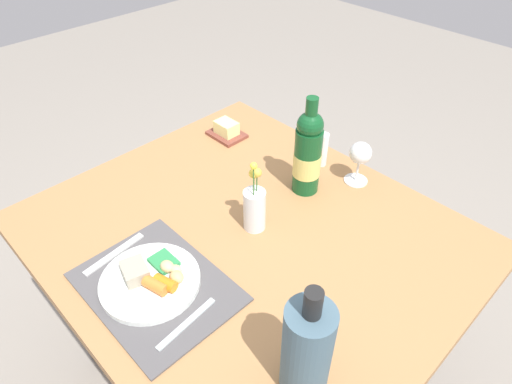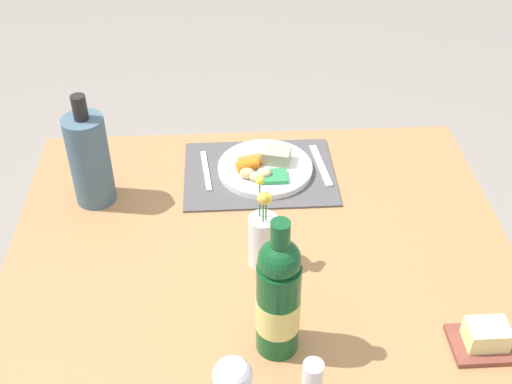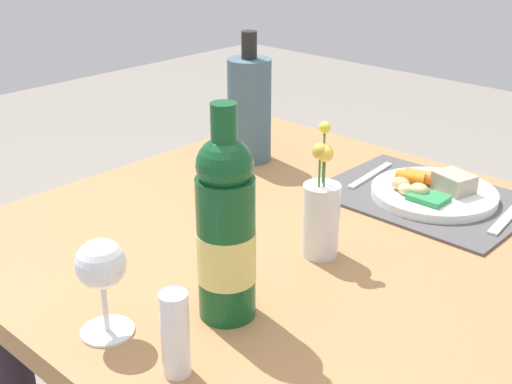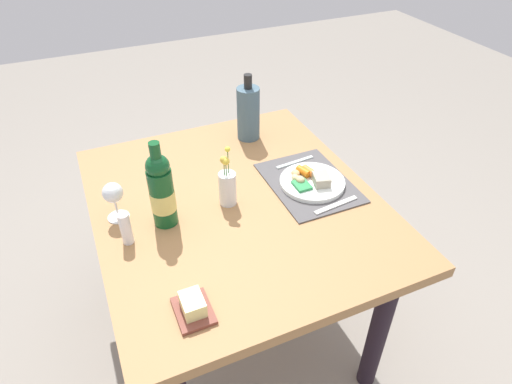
{
  "view_description": "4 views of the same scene",
  "coord_description": "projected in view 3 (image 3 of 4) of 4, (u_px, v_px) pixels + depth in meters",
  "views": [
    {
      "loc": [
        0.67,
        -0.62,
        1.65
      ],
      "look_at": [
        -0.04,
        0.07,
        0.84
      ],
      "focal_mm": 31.4,
      "sensor_mm": 36.0,
      "label": 1
    },
    {
      "loc": [
        0.08,
        1.08,
        1.78
      ],
      "look_at": [
        0.01,
        -0.08,
        0.87
      ],
      "focal_mm": 45.63,
      "sensor_mm": 36.0,
      "label": 2
    },
    {
      "loc": [
        -0.61,
        0.84,
        1.31
      ],
      "look_at": [
        0.09,
        0.09,
        0.86
      ],
      "focal_mm": 47.34,
      "sensor_mm": 36.0,
      "label": 3
    },
    {
      "loc": [
        -1.19,
        0.44,
        1.77
      ],
      "look_at": [
        -0.05,
        -0.06,
        0.81
      ],
      "focal_mm": 30.98,
      "sensor_mm": 36.0,
      "label": 4
    }
  ],
  "objects": [
    {
      "name": "knife",
      "position": [
        370.0,
        175.0,
        1.46
      ],
      "size": [
        0.03,
        0.17,
        0.0
      ],
      "primitive_type": "cube",
      "rotation": [
        0.0,
        0.0,
        0.1
      ],
      "color": "silver",
      "rests_on": "placemat"
    },
    {
      "name": "placemat",
      "position": [
        425.0,
        197.0,
        1.36
      ],
      "size": [
        0.39,
        0.3,
        0.01
      ],
      "primitive_type": "cube",
      "color": "#4F4D4E",
      "rests_on": "dining_table"
    },
    {
      "name": "flower_vase",
      "position": [
        320.0,
        214.0,
        1.13
      ],
      "size": [
        0.06,
        0.06,
        0.23
      ],
      "color": "silver",
      "rests_on": "dining_table"
    },
    {
      "name": "cooler_bottle",
      "position": [
        249.0,
        108.0,
        1.52
      ],
      "size": [
        0.1,
        0.1,
        0.3
      ],
      "color": "#456070",
      "rests_on": "dining_table"
    },
    {
      "name": "dining_table",
      "position": [
        327.0,
        301.0,
        1.22
      ],
      "size": [
        1.16,
        1.01,
        0.75
      ],
      "color": "#A47447",
      "rests_on": "ground_plane"
    },
    {
      "name": "salt_shaker",
      "position": [
        175.0,
        334.0,
        0.84
      ],
      "size": [
        0.04,
        0.04,
        0.12
      ],
      "primitive_type": "cylinder",
      "color": "white",
      "rests_on": "dining_table"
    },
    {
      "name": "wine_glass",
      "position": [
        101.0,
        269.0,
        0.9
      ],
      "size": [
        0.08,
        0.08,
        0.14
      ],
      "color": "white",
      "rests_on": "dining_table"
    },
    {
      "name": "fork",
      "position": [
        508.0,
        216.0,
        1.27
      ],
      "size": [
        0.04,
        0.19,
        0.0
      ],
      "primitive_type": "cube",
      "rotation": [
        0.0,
        0.0,
        0.11
      ],
      "color": "silver",
      "rests_on": "placemat"
    },
    {
      "name": "wine_bottle",
      "position": [
        226.0,
        231.0,
        0.94
      ],
      "size": [
        0.08,
        0.08,
        0.32
      ],
      "color": "#124C23",
      "rests_on": "dining_table"
    },
    {
      "name": "dinner_plate",
      "position": [
        433.0,
        191.0,
        1.35
      ],
      "size": [
        0.25,
        0.25,
        0.05
      ],
      "color": "white",
      "rests_on": "placemat"
    }
  ]
}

